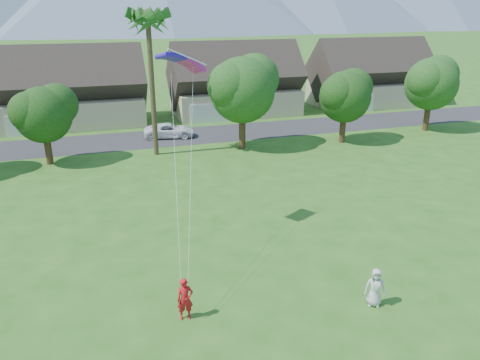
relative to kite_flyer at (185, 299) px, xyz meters
name	(u,v)px	position (x,y,z in m)	size (l,w,h in m)	color
street	(168,137)	(4.27, 29.74, -0.94)	(90.00, 7.00, 0.01)	#2D2D30
kite_flyer	(185,299)	(0.00, 0.00, 0.00)	(0.69, 0.45, 1.89)	red
watcher	(375,287)	(8.17, -1.63, -0.05)	(0.88, 0.57, 1.80)	silver
parked_car	(169,131)	(4.43, 29.74, -0.24)	(2.36, 5.12, 1.42)	white
houses_row	(158,90)	(4.77, 38.73, 2.50)	(72.75, 8.19, 8.86)	beige
tree_row	(164,101)	(3.13, 23.65, 3.94)	(62.27, 6.67, 8.45)	#47301C
fan_palm	(148,16)	(2.27, 24.24, 10.85)	(3.00, 3.00, 13.80)	#4C3D26
parafoil_kite	(182,59)	(1.87, 8.24, 8.99)	(2.86, 1.40, 0.50)	#3318B7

